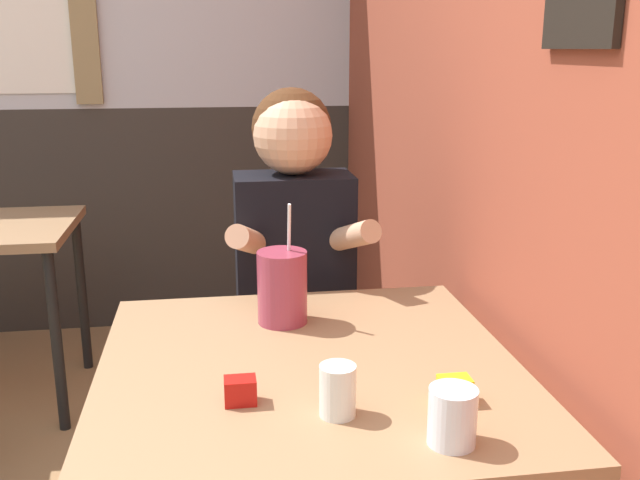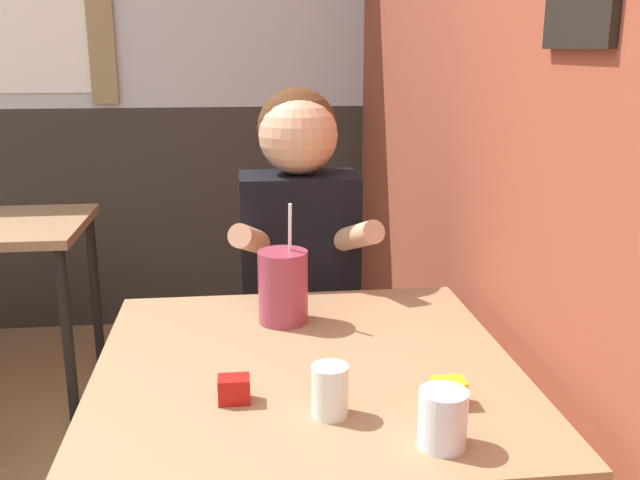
% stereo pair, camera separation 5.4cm
% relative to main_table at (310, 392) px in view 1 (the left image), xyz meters
% --- Properties ---
extents(brick_wall_right, '(0.08, 4.58, 2.70)m').
position_rel_main_table_xyz_m(brick_wall_right, '(0.52, 0.86, 0.69)').
color(brick_wall_right, brown).
rests_on(brick_wall_right, ground_plane).
extents(back_wall, '(5.47, 0.09, 2.70)m').
position_rel_main_table_xyz_m(back_wall, '(-0.75, 2.18, 0.69)').
color(back_wall, silver).
rests_on(back_wall, ground_plane).
extents(main_table, '(0.88, 0.91, 0.73)m').
position_rel_main_table_xyz_m(main_table, '(0.00, 0.00, 0.00)').
color(main_table, '#93704C').
rests_on(main_table, ground_plane).
extents(person_seated, '(0.42, 0.42, 1.27)m').
position_rel_main_table_xyz_m(person_seated, '(0.04, 0.63, 0.03)').
color(person_seated, black).
rests_on(person_seated, ground_plane).
extents(cocktail_pitcher, '(0.12, 0.12, 0.30)m').
position_rel_main_table_xyz_m(cocktail_pitcher, '(-0.03, 0.25, 0.16)').
color(cocktail_pitcher, '#99384C').
rests_on(cocktail_pitcher, main_table).
extents(glass_near_pitcher, '(0.08, 0.08, 0.10)m').
position_rel_main_table_xyz_m(glass_near_pitcher, '(0.19, -0.35, 0.12)').
color(glass_near_pitcher, silver).
rests_on(glass_near_pitcher, main_table).
extents(glass_center, '(0.07, 0.07, 0.10)m').
position_rel_main_table_xyz_m(glass_center, '(0.02, -0.22, 0.11)').
color(glass_center, silver).
rests_on(glass_center, main_table).
extents(condiment_ketchup, '(0.06, 0.04, 0.05)m').
position_rel_main_table_xyz_m(condiment_ketchup, '(-0.15, -0.15, 0.09)').
color(condiment_ketchup, '#B7140F').
rests_on(condiment_ketchup, main_table).
extents(condiment_mustard, '(0.06, 0.04, 0.05)m').
position_rel_main_table_xyz_m(condiment_mustard, '(0.25, -0.21, 0.09)').
color(condiment_mustard, yellow).
rests_on(condiment_mustard, main_table).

